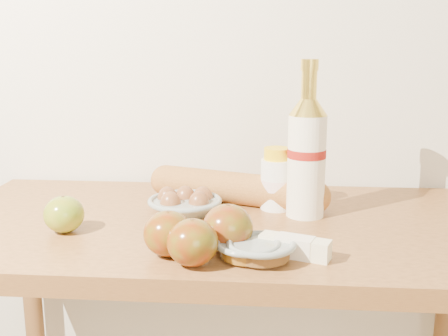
{
  "coord_description": "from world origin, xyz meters",
  "views": [
    {
      "loc": [
        0.09,
        0.07,
        1.27
      ],
      "look_at": [
        0.0,
        1.15,
        1.02
      ],
      "focal_mm": 45.0,
      "sensor_mm": 36.0,
      "label": 1
    }
  ],
  "objects_px": {
    "table": "(225,275)",
    "baguette": "(236,188)",
    "egg_bowl": "(185,204)",
    "cream_bottle": "(276,181)",
    "bourbon_bottle": "(307,154)"
  },
  "relations": [
    {
      "from": "table",
      "to": "baguette",
      "type": "height_order",
      "value": "baguette"
    },
    {
      "from": "table",
      "to": "egg_bowl",
      "type": "bearing_deg",
      "value": 158.4
    },
    {
      "from": "cream_bottle",
      "to": "egg_bowl",
      "type": "bearing_deg",
      "value": -155.58
    },
    {
      "from": "egg_bowl",
      "to": "table",
      "type": "bearing_deg",
      "value": -21.6
    },
    {
      "from": "table",
      "to": "bourbon_bottle",
      "type": "bearing_deg",
      "value": 16.25
    },
    {
      "from": "bourbon_bottle",
      "to": "egg_bowl",
      "type": "height_order",
      "value": "bourbon_bottle"
    },
    {
      "from": "bourbon_bottle",
      "to": "baguette",
      "type": "height_order",
      "value": "bourbon_bottle"
    },
    {
      "from": "table",
      "to": "bourbon_bottle",
      "type": "xyz_separation_m",
      "value": [
        0.17,
        0.05,
        0.26
      ]
    },
    {
      "from": "cream_bottle",
      "to": "baguette",
      "type": "distance_m",
      "value": 0.1
    },
    {
      "from": "cream_bottle",
      "to": "baguette",
      "type": "relative_size",
      "value": 0.31
    },
    {
      "from": "table",
      "to": "cream_bottle",
      "type": "relative_size",
      "value": 8.68
    },
    {
      "from": "table",
      "to": "egg_bowl",
      "type": "relative_size",
      "value": 6.73
    },
    {
      "from": "cream_bottle",
      "to": "baguette",
      "type": "bearing_deg",
      "value": 168.58
    },
    {
      "from": "bourbon_bottle",
      "to": "egg_bowl",
      "type": "xyz_separation_m",
      "value": [
        -0.26,
        -0.01,
        -0.11
      ]
    },
    {
      "from": "bourbon_bottle",
      "to": "baguette",
      "type": "distance_m",
      "value": 0.2
    }
  ]
}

